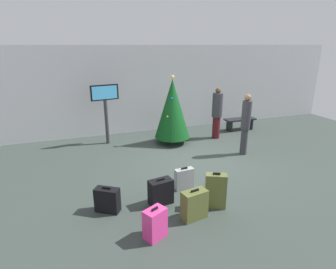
{
  "coord_description": "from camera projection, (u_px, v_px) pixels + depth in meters",
  "views": [
    {
      "loc": [
        -3.37,
        -6.83,
        3.33
      ],
      "look_at": [
        -0.88,
        0.16,
        0.9
      ],
      "focal_mm": 29.53,
      "sensor_mm": 36.0,
      "label": 1
    }
  ],
  "objects": [
    {
      "name": "traveller_0",
      "position": [
        246.0,
        123.0,
        8.49
      ],
      "size": [
        0.4,
        0.4,
        1.92
      ],
      "color": "#333338",
      "rests_on": "ground_plane"
    },
    {
      "name": "suitcase_2",
      "position": [
        161.0,
        192.0,
        5.99
      ],
      "size": [
        0.55,
        0.36,
        0.6
      ],
      "color": "black",
      "rests_on": "ground_plane"
    },
    {
      "name": "waiting_bench",
      "position": [
        240.0,
        122.0,
        11.18
      ],
      "size": [
        1.29,
        0.44,
        0.48
      ],
      "color": "black",
      "rests_on": "ground_plane"
    },
    {
      "name": "suitcase_0",
      "position": [
        216.0,
        191.0,
        5.83
      ],
      "size": [
        0.49,
        0.38,
        0.8
      ],
      "color": "#59602D",
      "rests_on": "ground_plane"
    },
    {
      "name": "flight_info_kiosk",
      "position": [
        105.0,
        103.0,
        9.32
      ],
      "size": [
        0.94,
        0.23,
        2.06
      ],
      "color": "#333338",
      "rests_on": "ground_plane"
    },
    {
      "name": "suitcase_3",
      "position": [
        194.0,
        205.0,
        5.47
      ],
      "size": [
        0.55,
        0.35,
        0.64
      ],
      "color": "#59602D",
      "rests_on": "ground_plane"
    },
    {
      "name": "traveller_1",
      "position": [
        217.0,
        112.0,
        10.04
      ],
      "size": [
        0.41,
        0.41,
        1.87
      ],
      "color": "#4C1419",
      "rests_on": "ground_plane"
    },
    {
      "name": "back_wall",
      "position": [
        160.0,
        89.0,
        10.95
      ],
      "size": [
        16.0,
        0.2,
        3.31
      ],
      "primitive_type": "cube",
      "color": "silver",
      "rests_on": "ground_plane"
    },
    {
      "name": "suitcase_5",
      "position": [
        184.0,
        179.0,
        6.62
      ],
      "size": [
        0.47,
        0.21,
        0.56
      ],
      "color": "#9EA0A5",
      "rests_on": "ground_plane"
    },
    {
      "name": "suitcase_4",
      "position": [
        107.0,
        200.0,
        5.72
      ],
      "size": [
        0.55,
        0.47,
        0.56
      ],
      "color": "black",
      "rests_on": "ground_plane"
    },
    {
      "name": "suitcase_1",
      "position": [
        155.0,
        224.0,
        4.92
      ],
      "size": [
        0.47,
        0.41,
        0.61
      ],
      "color": "#E5388C",
      "rests_on": "ground_plane"
    },
    {
      "name": "ground_plane",
      "position": [
        197.0,
        162.0,
        8.23
      ],
      "size": [
        16.0,
        16.0,
        0.0
      ],
      "primitive_type": "plane",
      "color": "#38423D"
    },
    {
      "name": "holiday_tree",
      "position": [
        172.0,
        109.0,
        9.43
      ],
      "size": [
        1.22,
        1.22,
        2.37
      ],
      "color": "#4C3319",
      "rests_on": "ground_plane"
    }
  ]
}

